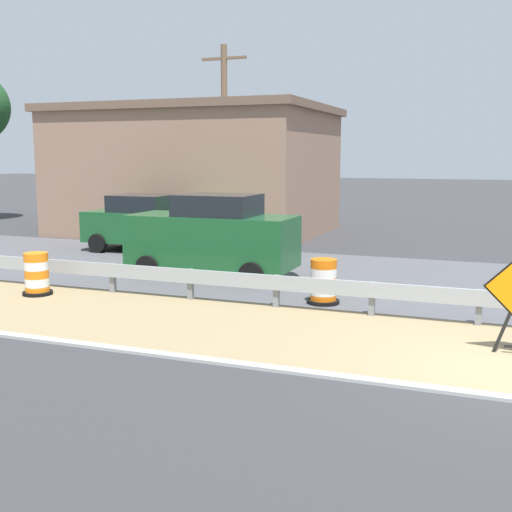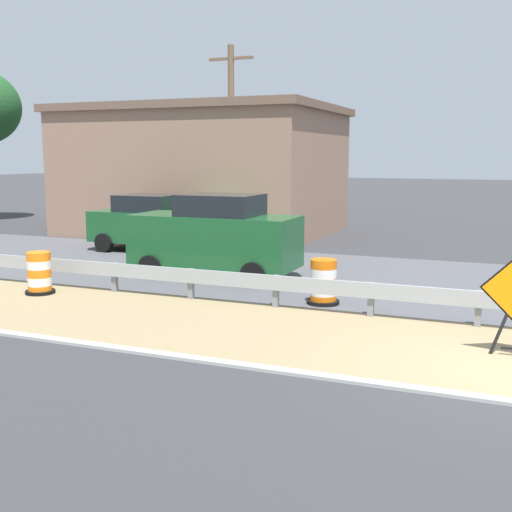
% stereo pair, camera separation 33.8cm
% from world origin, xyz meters
% --- Properties ---
extents(guardrail_median, '(0.18, 49.75, 0.71)m').
position_xyz_m(guardrail_median, '(2.54, 1.71, 0.52)').
color(guardrail_median, '#999EA3').
rests_on(guardrail_median, ground).
extents(traffic_barrel_nearest, '(0.72, 0.72, 0.99)m').
position_xyz_m(traffic_barrel_nearest, '(3.30, 3.96, 0.45)').
color(traffic_barrel_nearest, orange).
rests_on(traffic_barrel_nearest, ground).
extents(traffic_barrel_close, '(0.69, 0.69, 1.00)m').
position_xyz_m(traffic_barrel_close, '(1.74, 10.48, 0.45)').
color(traffic_barrel_close, orange).
rests_on(traffic_barrel_close, ground).
extents(car_lead_far_lane, '(2.01, 4.47, 2.23)m').
position_xyz_m(car_lead_far_lane, '(5.20, 7.53, 1.11)').
color(car_lead_far_lane, '#195128').
rests_on(car_lead_far_lane, ground).
extents(car_mid_far_lane, '(2.07, 4.24, 1.92)m').
position_xyz_m(car_mid_far_lane, '(8.69, 11.62, 0.96)').
color(car_mid_far_lane, '#195128').
rests_on(car_mid_far_lane, ground).
extents(roadside_shop_near, '(8.07, 10.85, 5.22)m').
position_xyz_m(roadside_shop_near, '(14.34, 12.47, 2.62)').
color(roadside_shop_near, '#93705B').
rests_on(roadside_shop_near, ground).
extents(utility_pole_near, '(0.24, 1.80, 7.34)m').
position_xyz_m(utility_pole_near, '(12.61, 10.44, 3.82)').
color(utility_pole_near, brown).
rests_on(utility_pole_near, ground).
extents(bush_roadside, '(2.88, 2.88, 1.79)m').
position_xyz_m(bush_roadside, '(10.11, 9.71, 0.89)').
color(bush_roadside, '#286028').
rests_on(bush_roadside, ground).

